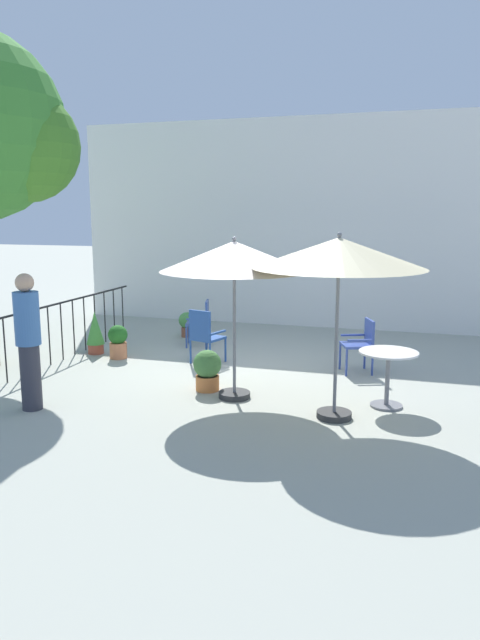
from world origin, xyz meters
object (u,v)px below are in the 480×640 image
patio_umbrella_1 (234,258)px  patio_chair_2 (205,334)px  potted_plant_2 (118,341)px  patio_umbrella_0 (339,255)px  standing_person (28,340)px  patio_chair_0 (201,320)px  potted_plant_3 (187,323)px  cafe_table_0 (388,368)px  patio_chair_1 (361,341)px  potted_plant_1 (95,332)px  potted_plant_0 (207,369)px

patio_umbrella_1 → patio_chair_2: bearing=122.5°
patio_umbrella_1 → potted_plant_2: (-2.63, 1.54, -1.63)m
patio_umbrella_0 → standing_person: (-3.83, -0.81, -1.11)m
patio_chair_0 → potted_plant_2: (-1.06, -1.34, -0.20)m
patio_umbrella_0 → potted_plant_3: size_ratio=4.51×
cafe_table_0 → patio_chair_1: 1.70m
potted_plant_1 → potted_plant_2: potted_plant_1 is taller
potted_plant_2 → potted_plant_3: (0.49, 2.02, -0.02)m
patio_chair_2 → patio_chair_0: bearing=112.9°
patio_umbrella_1 → standing_person: patio_umbrella_1 is taller
patio_chair_0 → potted_plant_0: (1.09, -2.66, -0.20)m
patio_umbrella_0 → patio_umbrella_1: 1.51m
potted_plant_0 → potted_plant_2: 2.53m
patio_chair_1 → patio_chair_2: (-2.58, -0.22, 0.01)m
patio_umbrella_0 → patio_chair_0: (-3.01, 3.29, -1.53)m
patio_chair_1 → potted_plant_1: 4.74m
cafe_table_0 → potted_plant_0: (-2.52, -0.00, -0.21)m
cafe_table_0 → patio_umbrella_0: bearing=-133.7°
potted_plant_0 → potted_plant_2: size_ratio=1.00×
patio_umbrella_0 → potted_plant_0: patio_umbrella_0 is taller
patio_umbrella_1 → patio_chair_1: bearing=49.9°
patio_chair_1 → potted_plant_3: patio_chair_1 is taller
patio_chair_2 → potted_plant_1: patio_chair_2 is taller
patio_umbrella_0 → patio_chair_1: size_ratio=2.68×
patio_umbrella_0 → potted_plant_1: (-4.63, 2.15, -1.64)m
potted_plant_0 → patio_umbrella_1: bearing=-24.1°
potted_plant_1 → potted_plant_2: 0.60m
potted_plant_0 → potted_plant_3: potted_plant_0 is taller
cafe_table_0 → potted_plant_1: (-5.23, 1.52, -0.13)m
cafe_table_0 → potted_plant_3: 5.36m
potted_plant_0 → standing_person: (-1.92, -1.44, 0.62)m
cafe_table_0 → patio_chair_0: patio_chair_0 is taller
patio_chair_2 → potted_plant_3: (-1.11, 1.94, -0.23)m
potted_plant_1 → standing_person: size_ratio=0.43×
patio_umbrella_0 → cafe_table_0: bearing=46.3°
standing_person → cafe_table_0: bearing=18.0°
potted_plant_1 → standing_person: 3.11m
potted_plant_3 → standing_person: (-0.25, -4.78, 0.64)m
patio_chair_1 → potted_plant_3: 4.07m
patio_chair_2 → potted_plant_0: bearing=-68.4°
cafe_table_0 → patio_umbrella_1: bearing=-174.0°
potted_plant_2 → potted_plant_1: bearing=161.1°
potted_plant_1 → potted_plant_2: (0.56, -0.19, -0.09)m
potted_plant_2 → patio_chair_1: bearing=4.1°
potted_plant_3 → patio_umbrella_0: bearing=-48.0°
patio_chair_0 → potted_plant_3: 0.92m
patio_chair_2 → potted_plant_2: 1.61m
potted_plant_2 → potted_plant_3: 2.07m
potted_plant_3 → standing_person: size_ratio=0.29×
potted_plant_1 → standing_person: (0.80, -2.96, 0.53)m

